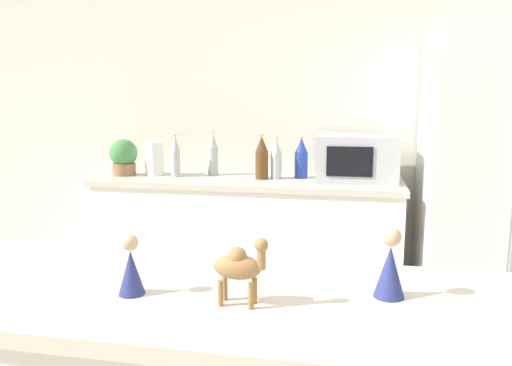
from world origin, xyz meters
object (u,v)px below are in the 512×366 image
object	(u,v)px
back_bottle_3	(301,158)
wise_man_figurine_blue	(131,268)
back_bottle_2	(175,157)
back_bottle_0	(262,158)
back_bottle_1	(276,159)
refrigerator	(502,187)
wise_man_figurine_crimson	(390,267)
potted_plant	(124,157)
paper_towel_roll	(154,158)
camel_figurine	(240,266)
microwave	(357,158)
back_bottle_4	(213,154)

from	to	relation	value
back_bottle_3	wise_man_figurine_blue	bearing A→B (deg)	-93.85
back_bottle_2	back_bottle_0	bearing A→B (deg)	1.74
back_bottle_0	back_bottle_1	size ratio (longest dim) A/B	1.07
refrigerator	wise_man_figurine_crimson	distance (m)	2.07
back_bottle_2	wise_man_figurine_crimson	size ratio (longest dim) A/B	1.72
potted_plant	paper_towel_roll	xyz separation A→B (m)	(0.20, 0.03, -0.01)
paper_towel_roll	camel_figurine	bearing A→B (deg)	-63.19
camel_figurine	wise_man_figurine_blue	world-z (taller)	camel_figurine
microwave	wise_man_figurine_crimson	distance (m)	2.02
paper_towel_roll	camel_figurine	xyz separation A→B (m)	(1.06, -2.09, 0.05)
potted_plant	back_bottle_1	bearing A→B (deg)	2.38
refrigerator	back_bottle_3	distance (m)	1.17
paper_towel_roll	back_bottle_3	size ratio (longest dim) A/B	0.85
microwave	back_bottle_1	xyz separation A→B (m)	(-0.49, -0.02, -0.02)
back_bottle_1	back_bottle_3	distance (m)	0.16
camel_figurine	back_bottle_4	bearing A→B (deg)	107.43
potted_plant	wise_man_figurine_crimson	distance (m)	2.50
potted_plant	back_bottle_0	distance (m)	0.92
back_bottle_2	potted_plant	bearing A→B (deg)	-179.03
back_bottle_1	back_bottle_3	size ratio (longest dim) A/B	1.00
camel_figurine	microwave	bearing A→B (deg)	83.43
potted_plant	back_bottle_2	distance (m)	0.36
microwave	back_bottle_4	bearing A→B (deg)	176.54
back_bottle_2	wise_man_figurine_crimson	bearing A→B (deg)	-58.38
back_bottle_3	back_bottle_4	bearing A→B (deg)	178.85
back_bottle_2	back_bottle_4	size ratio (longest dim) A/B	0.93
refrigerator	paper_towel_roll	distance (m)	2.11
microwave	potted_plant	bearing A→B (deg)	-177.48
back_bottle_1	back_bottle_4	size ratio (longest dim) A/B	0.91
potted_plant	back_bottle_1	xyz separation A→B (m)	(1.01, 0.04, 0.00)
back_bottle_0	back_bottle_4	bearing A→B (deg)	163.98
back_bottle_3	microwave	bearing A→B (deg)	-7.33
potted_plant	wise_man_figurine_blue	bearing A→B (deg)	-63.77
back_bottle_4	paper_towel_roll	bearing A→B (deg)	-166.20
refrigerator	paper_towel_roll	xyz separation A→B (m)	(-2.11, 0.06, 0.10)
back_bottle_2	wise_man_figurine_crimson	world-z (taller)	back_bottle_2
paper_towel_roll	wise_man_figurine_crimson	size ratio (longest dim) A/B	1.42
refrigerator	back_bottle_3	xyz separation A→B (m)	(-1.15, 0.13, 0.12)
camel_figurine	refrigerator	bearing A→B (deg)	62.64
refrigerator	back_bottle_2	xyz separation A→B (m)	(-1.95, 0.03, 0.12)
back_bottle_2	microwave	bearing A→B (deg)	3.00
back_bottle_3	wise_man_figurine_crimson	bearing A→B (deg)	-78.80
camel_figurine	back_bottle_0	bearing A→B (deg)	99.26
potted_plant	back_bottle_1	distance (m)	1.01
potted_plant	paper_towel_roll	distance (m)	0.20
microwave	back_bottle_0	distance (m)	0.59
potted_plant	wise_man_figurine_crimson	world-z (taller)	potted_plant
paper_towel_roll	wise_man_figurine_blue	xyz separation A→B (m)	(0.81, -2.08, 0.03)
back_bottle_0	wise_man_figurine_blue	size ratio (longest dim) A/B	2.05
back_bottle_3	wise_man_figurine_crimson	distance (m)	2.11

